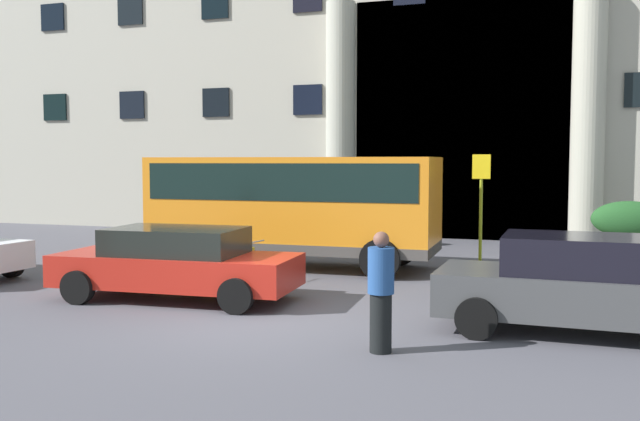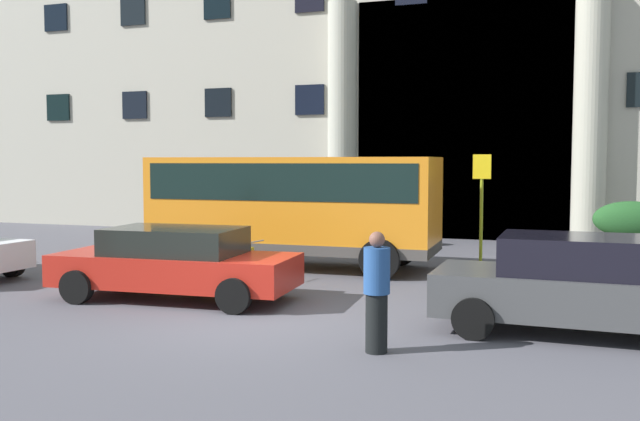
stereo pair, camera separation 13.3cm
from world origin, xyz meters
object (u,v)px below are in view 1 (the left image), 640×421
hedge_planter_west (375,221)px  pedestrian_woman_with_bag (381,292)px  hedge_planter_entrance_right (629,229)px  bus_stop_sign (481,197)px  parked_hatchback_near (177,263)px  orange_minibus (293,202)px  motorcycle_near_kerb (234,259)px  parked_estate_mid (583,285)px

hedge_planter_west → pedestrian_woman_with_bag: (2.98, -11.54, 0.05)m
hedge_planter_entrance_right → hedge_planter_west: bearing=-179.1°
bus_stop_sign → parked_hatchback_near: 7.98m
orange_minibus → pedestrian_woman_with_bag: 7.77m
orange_minibus → hedge_planter_entrance_right: 9.45m
hedge_planter_entrance_right → motorcycle_near_kerb: bearing=-140.5°
bus_stop_sign → hedge_planter_west: bus_stop_sign is taller
parked_hatchback_near → orange_minibus: bearing=78.3°
orange_minibus → parked_hatchback_near: size_ratio=1.51×
parked_estate_mid → pedestrian_woman_with_bag: 3.28m
hedge_planter_west → motorcycle_near_kerb: size_ratio=0.83×
motorcycle_near_kerb → hedge_planter_entrance_right: bearing=49.4°
hedge_planter_west → pedestrian_woman_with_bag: 11.92m
pedestrian_woman_with_bag → hedge_planter_entrance_right: bearing=-15.2°
orange_minibus → bus_stop_sign: 4.66m
parked_estate_mid → orange_minibus: bearing=144.9°
hedge_planter_entrance_right → pedestrian_woman_with_bag: pedestrian_woman_with_bag is taller
hedge_planter_entrance_right → parked_estate_mid: hedge_planter_entrance_right is taller
parked_hatchback_near → motorcycle_near_kerb: size_ratio=2.40×
orange_minibus → bus_stop_sign: size_ratio=2.54×
hedge_planter_west → pedestrian_woman_with_bag: pedestrian_woman_with_bag is taller
motorcycle_near_kerb → hedge_planter_west: bearing=88.4°
parked_hatchback_near → parked_estate_mid: bearing=-6.1°
hedge_planter_west → pedestrian_woman_with_bag: bearing=-75.5°
bus_stop_sign → motorcycle_near_kerb: (-4.89, -3.88, -1.25)m
orange_minibus → parked_hatchback_near: orange_minibus is taller
hedge_planter_west → motorcycle_near_kerb: (-1.41, -6.97, -0.32)m
hedge_planter_west → parked_estate_mid: size_ratio=0.37×
hedge_planter_entrance_right → parked_hatchback_near: size_ratio=0.45×
parked_estate_mid → parked_hatchback_near: bearing=178.6°
hedge_planter_west → parked_estate_mid: (5.62, -9.59, -0.03)m
orange_minibus → bus_stop_sign: bus_stop_sign is taller
pedestrian_woman_with_bag → motorcycle_near_kerb: bearing=48.5°
bus_stop_sign → parked_estate_mid: bus_stop_sign is taller
orange_minibus → motorcycle_near_kerb: size_ratio=3.62×
motorcycle_near_kerb → bus_stop_sign: bearing=48.2°
parked_hatchback_near → motorcycle_near_kerb: 2.29m
parked_estate_mid → motorcycle_near_kerb: bearing=160.9°
parked_hatchback_near → pedestrian_woman_with_bag: bearing=-30.4°
parked_estate_mid → pedestrian_woman_with_bag: (-2.64, -1.94, 0.08)m
parked_hatchback_near → parked_estate_mid: size_ratio=1.07×
orange_minibus → hedge_planter_entrance_right: (8.01, 4.94, -0.88)m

